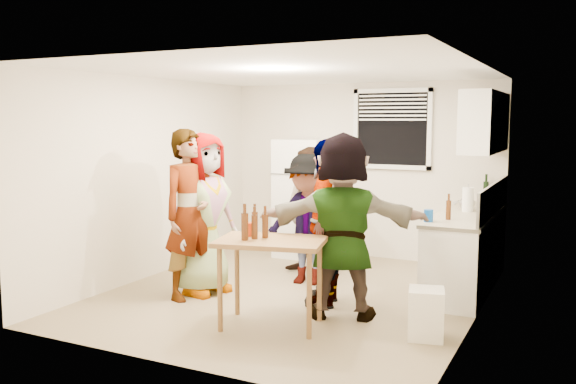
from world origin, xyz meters
The scene contains 23 objects.
room centered at (0.00, 0.00, 0.00)m, with size 4.00×4.50×2.50m, color silver, non-canonical shape.
window centered at (0.45, 2.21, 1.85)m, with size 1.12×0.10×1.06m, color white, non-canonical shape.
refrigerator centered at (-0.75, 1.88, 0.85)m, with size 0.70×0.70×1.70m, color white.
counter_lower centered at (1.70, 1.15, 0.43)m, with size 0.60×2.20×0.86m, color white.
countertop centered at (1.70, 1.15, 0.88)m, with size 0.64×2.22×0.04m, color #BBB093.
backsplash centered at (1.99, 1.15, 1.08)m, with size 0.03×2.20×0.36m, color beige.
upper_cabinets centered at (1.83, 1.35, 1.95)m, with size 0.34×1.60×0.70m, color white.
kettle centered at (1.65, 1.36, 0.90)m, with size 0.23×0.19×0.19m, color silver, non-canonical shape.
paper_towel centered at (1.68, 1.25, 0.90)m, with size 0.13×0.13×0.29m, color white.
wine_bottle centered at (1.75, 2.15, 0.90)m, with size 0.07×0.07×0.28m, color black.
beer_bottle_counter centered at (1.60, 0.54, 0.90)m, with size 0.05×0.05×0.21m, color #47230C.
blue_cup centered at (1.44, 0.31, 0.90)m, with size 0.10×0.10×0.13m, color #0C48A6.
picture_frame centered at (1.92, 1.67, 0.97)m, with size 0.02×0.16×0.13m, color gold.
trash_bin centered at (1.68, -0.73, 0.25)m, with size 0.31×0.31×0.46m, color white.
serving_table centered at (0.27, -1.06, 0.00)m, with size 1.01×0.67×0.85m, color brown, non-canonical shape.
beer_bottle_table centered at (0.07, -1.20, 0.85)m, with size 0.07×0.07×0.26m, color #47230C.
red_cup centered at (0.01, -1.00, 0.85)m, with size 0.10×0.10×0.13m, color #B62F08.
guest_grey centered at (-0.96, -0.38, 0.00)m, with size 0.90×1.84×0.58m, color gray.
guest_stripe centered at (-0.97, -0.61, 0.00)m, with size 0.69×1.88×0.45m, color #141933.
guest_back_left centered at (-0.17, 0.92, 0.00)m, with size 0.80×1.64×0.62m, color brown.
guest_back_right centered at (-0.07, 0.51, 0.00)m, with size 1.02×1.57×0.58m, color #444348.
guest_black centered at (0.47, -0.16, 0.00)m, with size 1.04×1.78×0.43m, color black.
guest_orange centered at (0.78, -0.50, 0.00)m, with size 1.72×1.86×0.55m, color #C16C3B.
Camera 1 is at (2.93, -6.08, 1.98)m, focal length 38.00 mm.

